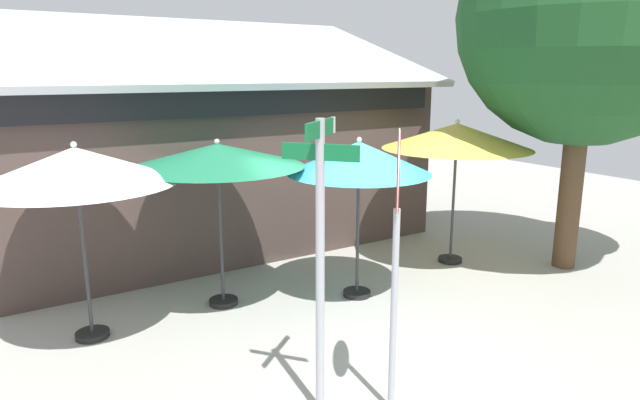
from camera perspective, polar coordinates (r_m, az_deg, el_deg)
name	(u,v)px	position (r m, az deg, el deg)	size (l,w,h in m)	color
ground_plane	(370,329)	(8.12, 5.16, -13.00)	(28.00, 28.00, 0.10)	#9E9B93
cafe_building	(211,157)	(11.80, -11.11, 4.33)	(8.91, 4.60, 4.70)	#473833
street_sign_post	(320,243)	(5.49, 0.02, -4.45)	(0.66, 0.61, 3.08)	#A8AAB2
stop_sign	(397,217)	(5.50, 7.87, -1.73)	(0.56, 0.66, 2.98)	#A8AAB2
patio_umbrella_ivory_left	(76,167)	(7.66, -23.72, 3.13)	(2.51, 2.51, 2.65)	black
patio_umbrella_forest_green_center	(217,156)	(8.24, -10.45, 4.42)	(2.55, 2.55, 2.56)	black
patio_umbrella_teal_right	(359,159)	(8.47, 4.00, 4.24)	(2.22, 2.22, 2.55)	black
patio_umbrella_mustard_far_right	(457,137)	(10.35, 13.84, 6.31)	(2.69, 2.69, 2.67)	black
shade_tree	(600,22)	(10.88, 26.71, 15.98)	(4.62, 4.34, 6.57)	brown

